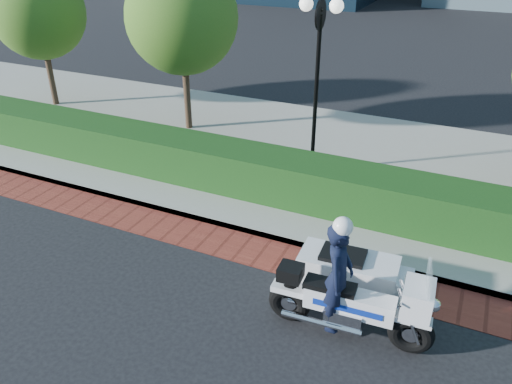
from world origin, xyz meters
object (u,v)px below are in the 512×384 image
at_px(tree_a, 38,13).
at_px(police_motorcycle, 348,282).
at_px(lamppost, 318,61).
at_px(tree_b, 182,18).

relative_size(tree_a, police_motorcycle, 1.74).
height_order(tree_a, police_motorcycle, tree_a).
bearing_deg(lamppost, tree_a, 172.59).
bearing_deg(police_motorcycle, tree_a, 150.11).
distance_m(tree_b, police_motorcycle, 9.50).
distance_m(tree_a, police_motorcycle, 13.92).
height_order(lamppost, tree_b, tree_b).
xyz_separation_m(tree_a, tree_b, (5.50, 0.00, 0.21)).
bearing_deg(tree_a, lamppost, -7.41).
xyz_separation_m(lamppost, tree_a, (-10.00, 1.30, 0.26)).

